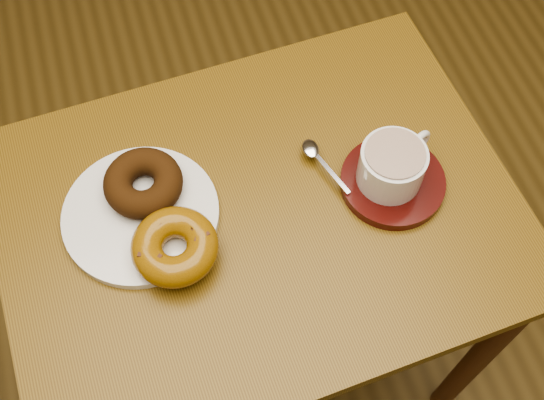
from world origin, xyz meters
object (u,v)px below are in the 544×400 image
object	(u,v)px
saucer	(392,182)
coffee_cup	(393,165)
donut_plate	(141,215)
cafe_table	(260,244)

from	to	relation	value
saucer	coffee_cup	size ratio (longest dim) A/B	1.27
saucer	coffee_cup	bearing A→B (deg)	130.54
saucer	coffee_cup	distance (m)	0.04
donut_plate	coffee_cup	bearing A→B (deg)	-8.04
donut_plate	coffee_cup	size ratio (longest dim) A/B	1.86
cafe_table	donut_plate	distance (m)	0.20
saucer	donut_plate	bearing A→B (deg)	171.26
cafe_table	saucer	world-z (taller)	saucer
cafe_table	donut_plate	xyz separation A→B (m)	(-0.16, 0.04, 0.12)
donut_plate	saucer	size ratio (longest dim) A/B	1.46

